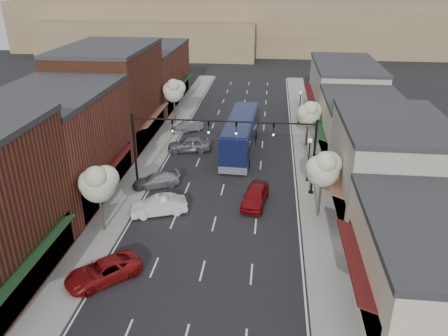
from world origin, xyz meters
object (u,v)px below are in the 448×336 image
(parked_car_c, at_px, (156,180))
(parked_car_e, at_px, (187,127))
(tree_left_far, at_px, (174,90))
(parked_car_d, at_px, (189,144))
(lamp_post_far, at_px, (300,102))
(tree_left_near, at_px, (98,183))
(parked_car_a, at_px, (103,271))
(lamp_post_near, at_px, (309,153))
(coach_bus, at_px, (241,134))
(tree_right_near, at_px, (323,168))
(signal_mast_left, at_px, (160,140))
(red_hatchback, at_px, (255,196))
(tree_right_far, at_px, (309,113))
(parked_car_b, at_px, (159,206))
(signal_mast_right, at_px, (287,145))

(parked_car_c, distance_m, parked_car_e, 15.39)
(tree_left_far, distance_m, parked_car_e, 5.13)
(tree_left_far, bearing_deg, parked_car_d, -68.66)
(lamp_post_far, bearing_deg, parked_car_d, -138.76)
(tree_left_near, relative_size, parked_car_a, 1.16)
(tree_left_far, distance_m, lamp_post_near, 22.33)
(coach_bus, height_order, parked_car_c, coach_bus)
(tree_left_far, height_order, parked_car_e, tree_left_far)
(tree_right_near, bearing_deg, lamp_post_near, 94.77)
(tree_right_near, bearing_deg, tree_left_near, -166.45)
(parked_car_a, bearing_deg, tree_left_near, 156.99)
(lamp_post_far, bearing_deg, lamp_post_near, -90.00)
(signal_mast_left, height_order, red_hatchback, signal_mast_left)
(tree_right_far, bearing_deg, tree_right_near, -90.00)
(tree_right_far, distance_m, red_hatchback, 15.61)
(coach_bus, distance_m, parked_car_c, 11.94)
(tree_right_near, distance_m, parked_car_b, 13.62)
(parked_car_b, distance_m, parked_car_e, 20.35)
(parked_car_d, height_order, parked_car_e, parked_car_d)
(signal_mast_right, height_order, tree_right_far, signal_mast_right)
(tree_left_far, xyz_separation_m, parked_car_d, (3.50, -8.95, -3.79))
(red_hatchback, bearing_deg, tree_right_near, -9.55)
(signal_mast_right, bearing_deg, tree_right_far, 77.15)
(tree_left_far, relative_size, coach_bus, 0.47)
(tree_right_near, xyz_separation_m, coach_bus, (-7.41, 13.50, -2.39))
(red_hatchback, xyz_separation_m, parked_car_d, (-7.85, 11.40, 0.00))
(tree_left_far, bearing_deg, signal_mast_right, -52.29)
(signal_mast_right, relative_size, coach_bus, 0.63)
(signal_mast_left, xyz_separation_m, parked_car_b, (0.89, -4.92, -3.86))
(parked_car_d, bearing_deg, tree_left_far, -168.61)
(signal_mast_left, xyz_separation_m, coach_bus, (6.55, 9.45, -2.56))
(coach_bus, bearing_deg, parked_car_e, 142.79)
(signal_mast_left, relative_size, parked_car_d, 1.73)
(tree_right_near, distance_m, coach_bus, 15.59)
(tree_right_far, distance_m, coach_bus, 8.06)
(tree_right_far, relative_size, lamp_post_far, 1.22)
(tree_left_far, xyz_separation_m, coach_bus, (9.19, -8.50, -2.54))
(tree_left_far, distance_m, parked_car_b, 23.46)
(tree_left_far, height_order, parked_car_c, tree_left_far)
(tree_left_far, xyz_separation_m, lamp_post_near, (16.05, -15.44, -1.60))
(lamp_post_near, bearing_deg, red_hatchback, -133.84)
(parked_car_c, xyz_separation_m, parked_car_d, (1.44, 9.02, 0.18))
(signal_mast_left, xyz_separation_m, red_hatchback, (8.71, -2.40, -3.81))
(parked_car_a, bearing_deg, lamp_post_far, 114.14)
(lamp_post_far, height_order, parked_car_c, lamp_post_far)
(tree_right_far, relative_size, lamp_post_near, 1.22)
(lamp_post_far, relative_size, parked_car_d, 0.93)
(signal_mast_left, bearing_deg, parked_car_b, -79.78)
(tree_left_near, bearing_deg, parked_car_b, 41.64)
(lamp_post_far, relative_size, coach_bus, 0.34)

